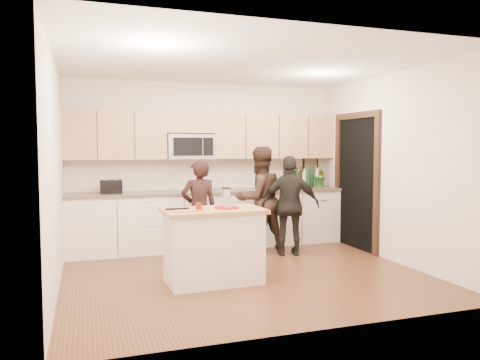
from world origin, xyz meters
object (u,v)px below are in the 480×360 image
object	(u,v)px
toaster	(111,187)
woman_center	(260,199)
woman_left	(199,209)
island	(213,245)
woman_right	(290,206)

from	to	relation	value
toaster	woman_center	size ratio (longest dim) A/B	0.20
woman_center	toaster	bearing A→B (deg)	-23.80
toaster	woman_left	distance (m)	1.42
toaster	woman_left	xyz separation A→B (m)	(1.20, -0.69, -0.31)
island	woman_left	size ratio (longest dim) A/B	0.84
woman_left	woman_right	bearing A→B (deg)	171.67
island	woman_left	world-z (taller)	woman_left
island	woman_right	xyz separation A→B (m)	(1.49, 1.03, 0.30)
toaster	island	bearing A→B (deg)	-60.57
woman_center	woman_left	bearing A→B (deg)	-1.39
island	woman_right	bearing A→B (deg)	32.60
toaster	woman_right	size ratio (longest dim) A/B	0.21
island	toaster	distance (m)	2.29
toaster	woman_center	world-z (taller)	woman_center
island	woman_left	distance (m)	1.27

